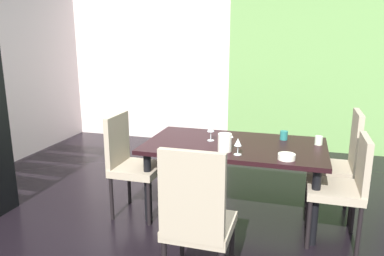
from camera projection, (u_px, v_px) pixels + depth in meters
ground_plane at (147, 231)px, 3.40m from camera, size 5.22×6.06×0.02m
back_panel_interior at (147, 63)px, 6.19m from camera, size 2.78×0.10×2.52m
garden_window_panel at (312, 67)px, 5.48m from camera, size 2.44×0.10×2.52m
dining_table at (234, 152)px, 3.57m from camera, size 1.69×0.95×0.72m
chair_right_far at (341, 159)px, 3.56m from camera, size 0.44×0.44×1.04m
chair_head_near at (196, 217)px, 2.42m from camera, size 0.44×0.44×1.06m
chair_left_near at (129, 160)px, 3.61m from camera, size 0.45×0.44×0.99m
chair_right_near at (345, 183)px, 3.08m from camera, size 0.44×0.44×0.94m
wine_glass_corner at (238, 143)px, 3.20m from camera, size 0.07×0.07×0.15m
wine_glass_north at (211, 128)px, 3.62m from camera, size 0.07×0.07×0.17m
serving_bowl_front at (287, 157)px, 3.10m from camera, size 0.14×0.14×0.05m
cup_south at (319, 140)px, 3.51m from camera, size 0.07×0.07×0.08m
cup_near_shelf at (284, 135)px, 3.68m from camera, size 0.07×0.07×0.09m
pitcher_near_window at (225, 142)px, 3.30m from camera, size 0.14×0.12×0.16m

